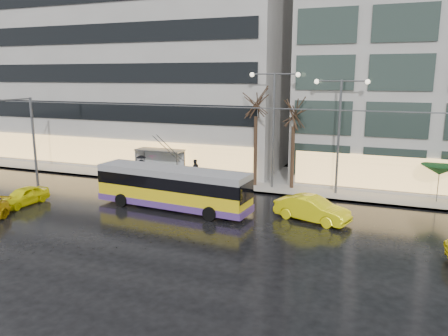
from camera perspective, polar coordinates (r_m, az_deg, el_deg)
The scene contains 17 objects.
ground at distance 26.29m, azimuth -4.13°, elevation -7.92°, with size 140.00×140.00×0.00m, color black.
sidewalk at distance 38.38m, azimuth 7.51°, elevation -1.46°, with size 80.00×10.00×0.15m, color gray.
kerb at distance 33.73m, azimuth 5.52°, elevation -3.30°, with size 80.00×0.10×0.15m, color slate.
building_left at distance 49.20m, azimuth -12.11°, elevation 14.32°, with size 34.00×14.00×22.00m, color #9C9995.
trolleybus at distance 29.85m, azimuth -6.76°, elevation -2.75°, with size 11.18×4.72×5.11m.
catenary at distance 32.10m, azimuth 3.41°, elevation 3.58°, with size 42.24×5.12×7.00m.
bus_shelter at distance 38.72m, azimuth -8.72°, elevation 1.47°, with size 4.20×1.60×2.51m.
street_lamp_near at distance 34.36m, azimuth 6.51°, elevation 7.00°, with size 3.96×0.36×9.03m.
street_lamp_far at distance 33.48m, azimuth 14.85°, elevation 6.07°, with size 3.96×0.36×8.53m.
tree_a at distance 34.88m, azimuth 4.22°, elevation 8.92°, with size 3.20×3.20×8.40m.
tree_b at distance 34.37m, azimuth 9.14°, elevation 7.61°, with size 3.20×3.20×7.70m.
parasol_a at distance 34.13m, azimuth 26.33°, elevation -0.23°, with size 2.50×2.50×2.65m.
taxi_a at distance 33.73m, azimuth -24.72°, elevation -3.37°, with size 1.52×3.78×1.29m, color #F4EF0C.
taxi_b at distance 27.91m, azimuth 11.42°, elevation -5.26°, with size 1.64×4.71×1.55m, color #FDF10D.
pedestrian_a at distance 37.60m, azimuth -9.32°, elevation 0.62°, with size 1.01×1.03×2.19m.
pedestrian_b at distance 37.78m, azimuth -3.84°, elevation -0.15°, with size 1.05×0.98×1.71m.
pedestrian_c at distance 38.19m, azimuth -10.73°, elevation 0.19°, with size 1.28×1.14×2.11m.
Camera 1 is at (10.59, -22.33, 8.95)m, focal length 35.00 mm.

